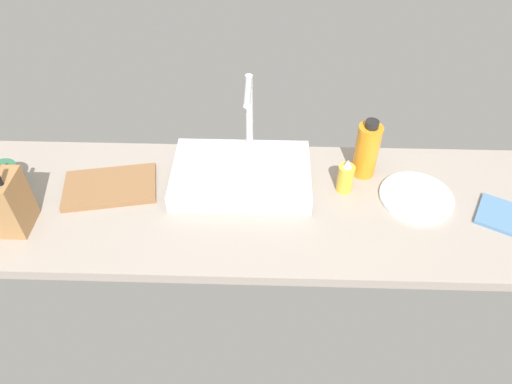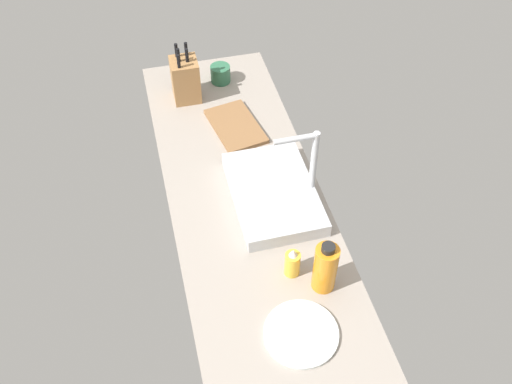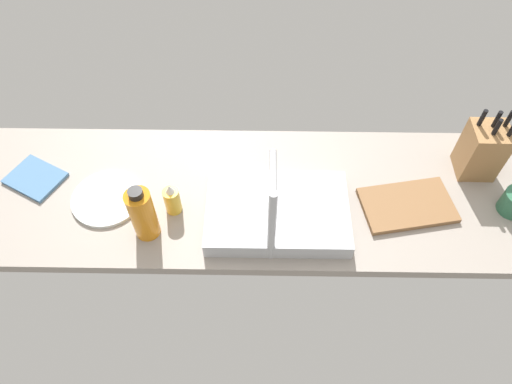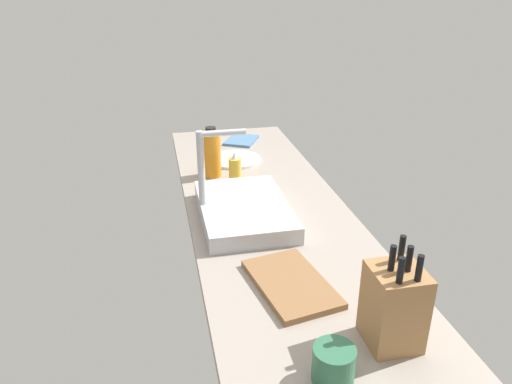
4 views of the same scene
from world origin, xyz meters
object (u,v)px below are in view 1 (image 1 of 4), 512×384
Objects in this scene: cutting_board at (110,187)px; sink_basin at (241,175)px; dish_towel at (508,218)px; coffee_mug at (5,177)px; soap_bottle at (346,177)px; faucet at (249,113)px; knife_block at (3,202)px; water_bottle at (367,150)px; dinner_plate at (416,197)px.

sink_basin is at bearing 6.52° from cutting_board.
coffee_mug is at bearing 176.34° from dish_towel.
faucet is at bearing 154.57° from soap_bottle.
knife_block reaches higher than dish_towel.
knife_block is at bearing -147.00° from cutting_board.
faucet reaches higher than water_bottle.
soap_bottle is 0.70× the size of dish_towel.
sink_basin is 1.92× the size of dinner_plate.
cutting_board is (-41.93, -4.79, -1.98)cm from sink_basin.
sink_basin is 75.22cm from coffee_mug.
cutting_board is 2.36× the size of soap_bottle.
water_bottle is (107.04, 26.75, -0.11)cm from knife_block.
water_bottle reaches higher than sink_basin.
faucet is 58.95cm from dinner_plate.
sink_basin is 42.24cm from cutting_board.
water_bottle is 115.75cm from coffee_mug.
dinner_plate is at bearing -9.38° from soap_bottle.
sink_basin reaches higher than dish_towel.
coffee_mug reaches higher than cutting_board.
cutting_board is at bearing -178.39° from soap_bottle.
coffee_mug is (-108.08, -1.61, -1.30)cm from soap_bottle.
coffee_mug is (-156.48, 10.01, 3.34)cm from dish_towel.
knife_block is at bearing -162.55° from sink_basin.
faucet is 1.78× the size of dish_towel.
soap_bottle is at bearing 170.62° from dinner_plate.
soap_bottle reaches higher than dish_towel.
dish_towel is 1.97× the size of coffee_mug.
water_bottle is at bearing 14.66° from knife_block.
knife_block reaches higher than water_bottle.
knife_block reaches higher than dinner_plate.
sink_basin reaches higher than cutting_board.
water_bottle reaches higher than dish_towel.
cutting_board is at bearing -159.31° from faucet.
soap_bottle is at bearing 1.61° from cutting_board.
knife_block is 1.42× the size of dish_towel.
sink_basin is 82.67cm from dish_towel.
water_bottle is 46.78cm from dish_towel.
sink_basin is at bearing 173.43° from dinner_plate.
soap_bottle is 1.37× the size of coffee_mug.
knife_block reaches higher than soap_bottle.
dish_towel is (48.40, -11.61, -4.63)cm from soap_bottle.
knife_block is 1.09× the size of dinner_plate.
knife_block is 101.72cm from soap_bottle.
faucet is at bearing 161.67° from dish_towel.
coffee_mug is at bearing -179.15° from soap_bottle.
knife_block is at bearing -173.17° from dinner_plate.
dinner_plate is at bearing 7.46° from knife_block.
faucet is at bearing 170.67° from water_bottle.
faucet reaches higher than dinner_plate.
faucet is (2.31, 11.91, 15.63)cm from sink_basin.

